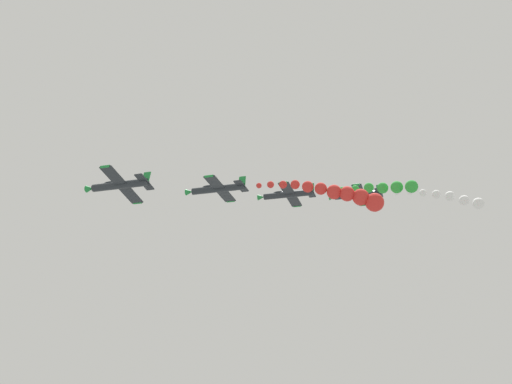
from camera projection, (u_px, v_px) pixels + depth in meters
name	position (u px, v px, depth m)	size (l,w,h in m)	color
airplane_lead	(119.00, 185.00, 75.68)	(9.22, 10.35, 3.41)	#23282D
airplane_left_inner	(217.00, 189.00, 84.85)	(9.49, 10.35, 2.81)	#23282D
smoke_trail_left_inner	(345.00, 195.00, 79.47)	(4.73, 19.20, 5.54)	red
airplane_right_inner	(287.00, 194.00, 93.63)	(9.46, 10.35, 2.92)	#23282D
smoke_trail_right_inner	(386.00, 188.00, 86.02)	(4.91, 15.37, 3.25)	green
airplane_left_outer	(357.00, 195.00, 102.67)	(9.48, 10.35, 2.84)	#23282D
smoke_trail_left_outer	(453.00, 198.00, 97.07)	(2.54, 15.63, 4.76)	white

